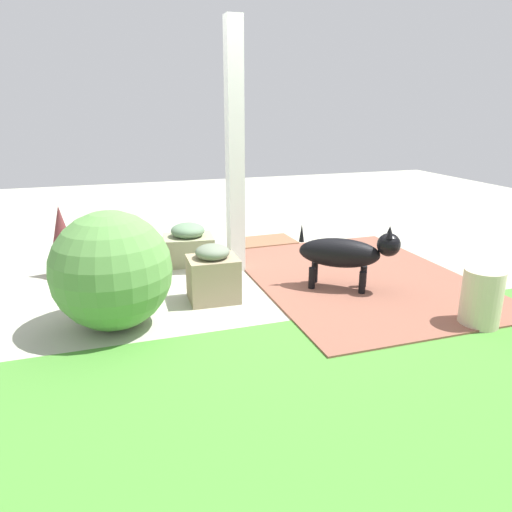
% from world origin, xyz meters
% --- Properties ---
extents(ground_plane, '(12.00, 12.00, 0.00)m').
position_xyz_m(ground_plane, '(0.00, 0.00, 0.00)').
color(ground_plane, '#ADAD99').
extents(brick_path, '(1.80, 2.40, 0.02)m').
position_xyz_m(brick_path, '(-0.74, 0.38, 0.01)').
color(brick_path, brown).
rests_on(brick_path, ground).
extents(lawn_patch, '(5.20, 2.80, 0.01)m').
position_xyz_m(lawn_patch, '(0.60, 2.40, 0.00)').
color(lawn_patch, '#478632').
rests_on(lawn_patch, ground).
extents(porch_pillar, '(0.14, 0.14, 2.18)m').
position_xyz_m(porch_pillar, '(0.22, -0.21, 1.09)').
color(porch_pillar, white).
rests_on(porch_pillar, ground).
extents(stone_planter_nearest, '(0.51, 0.43, 0.40)m').
position_xyz_m(stone_planter_nearest, '(0.60, -0.56, 0.18)').
color(stone_planter_nearest, '#969870').
rests_on(stone_planter_nearest, ground).
extents(stone_planter_mid, '(0.39, 0.33, 0.46)m').
position_xyz_m(stone_planter_mid, '(0.60, 0.44, 0.21)').
color(stone_planter_mid, gray).
rests_on(stone_planter_mid, ground).
extents(round_shrub, '(0.82, 0.82, 0.82)m').
position_xyz_m(round_shrub, '(1.35, 0.69, 0.41)').
color(round_shrub, '#588F45').
rests_on(round_shrub, ground).
extents(terracotta_pot_spiky, '(0.24, 0.24, 0.64)m').
position_xyz_m(terracotta_pot_spiky, '(1.73, -0.55, 0.31)').
color(terracotta_pot_spiky, '#C46D47').
rests_on(terracotta_pot_spiky, ground).
extents(terracotta_pot_broad, '(0.40, 0.40, 0.46)m').
position_xyz_m(terracotta_pot_broad, '(1.16, -0.34, 0.26)').
color(terracotta_pot_broad, '#B85A41').
rests_on(terracotta_pot_broad, ground).
extents(dog, '(0.75, 0.58, 0.56)m').
position_xyz_m(dog, '(-0.49, 0.58, 0.33)').
color(dog, black).
rests_on(dog, ground).
extents(ceramic_urn, '(0.27, 0.27, 0.41)m').
position_xyz_m(ceramic_urn, '(-1.06, 1.47, 0.20)').
color(ceramic_urn, beige).
rests_on(ceramic_urn, ground).
extents(doormat, '(0.67, 0.46, 0.03)m').
position_xyz_m(doormat, '(-0.34, -1.01, 0.01)').
color(doormat, brown).
rests_on(doormat, ground).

